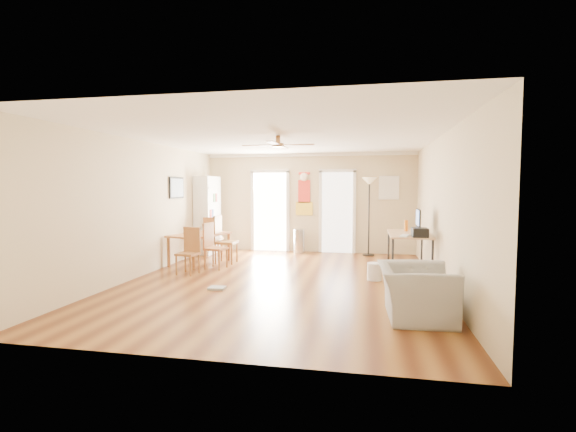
% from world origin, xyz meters
% --- Properties ---
extents(floor, '(7.00, 7.00, 0.00)m').
position_xyz_m(floor, '(0.00, 0.00, 0.00)').
color(floor, brown).
rests_on(floor, ground).
extents(ceiling, '(5.50, 7.00, 0.00)m').
position_xyz_m(ceiling, '(0.00, 0.00, 2.60)').
color(ceiling, silver).
rests_on(ceiling, floor).
extents(wall_back, '(5.50, 0.04, 2.60)m').
position_xyz_m(wall_back, '(0.00, 3.50, 1.30)').
color(wall_back, beige).
rests_on(wall_back, floor).
extents(wall_front, '(5.50, 0.04, 2.60)m').
position_xyz_m(wall_front, '(0.00, -3.50, 1.30)').
color(wall_front, beige).
rests_on(wall_front, floor).
extents(wall_left, '(0.04, 7.00, 2.60)m').
position_xyz_m(wall_left, '(-2.75, 0.00, 1.30)').
color(wall_left, beige).
rests_on(wall_left, floor).
extents(wall_right, '(0.04, 7.00, 2.60)m').
position_xyz_m(wall_right, '(2.75, 0.00, 1.30)').
color(wall_right, beige).
rests_on(wall_right, floor).
extents(crown_molding, '(5.50, 7.00, 0.08)m').
position_xyz_m(crown_molding, '(0.00, 0.00, 2.56)').
color(crown_molding, white).
rests_on(crown_molding, wall_back).
extents(kitchen_doorway, '(0.90, 0.10, 2.10)m').
position_xyz_m(kitchen_doorway, '(-1.05, 3.48, 1.05)').
color(kitchen_doorway, white).
rests_on(kitchen_doorway, wall_back).
extents(bathroom_doorway, '(0.80, 0.10, 2.10)m').
position_xyz_m(bathroom_doorway, '(0.75, 3.48, 1.05)').
color(bathroom_doorway, white).
rests_on(bathroom_doorway, wall_back).
extents(wall_decal, '(0.46, 0.03, 1.10)m').
position_xyz_m(wall_decal, '(-0.13, 3.48, 1.55)').
color(wall_decal, red).
rests_on(wall_decal, wall_back).
extents(ac_grille, '(0.50, 0.04, 0.60)m').
position_xyz_m(ac_grille, '(2.05, 3.47, 1.70)').
color(ac_grille, white).
rests_on(ac_grille, wall_back).
extents(framed_poster, '(0.04, 0.66, 0.48)m').
position_xyz_m(framed_poster, '(-2.73, 1.40, 1.70)').
color(framed_poster, black).
rests_on(framed_poster, wall_left).
extents(ceiling_fan, '(1.24, 1.24, 0.20)m').
position_xyz_m(ceiling_fan, '(0.00, -0.30, 2.43)').
color(ceiling_fan, '#593819').
rests_on(ceiling_fan, ceiling).
extents(bookshelf, '(0.51, 0.94, 1.99)m').
position_xyz_m(bookshelf, '(-2.53, 2.72, 0.99)').
color(bookshelf, silver).
rests_on(bookshelf, floor).
extents(dining_table, '(1.16, 1.53, 0.68)m').
position_xyz_m(dining_table, '(-2.15, 1.33, 0.34)').
color(dining_table, '#A86E36').
rests_on(dining_table, floor).
extents(dining_chair_right_a, '(0.44, 0.44, 1.06)m').
position_xyz_m(dining_chair_right_a, '(-1.60, 1.52, 0.53)').
color(dining_chair_right_a, olive).
rests_on(dining_chair_right_a, floor).
extents(dining_chair_right_b, '(0.45, 0.45, 0.95)m').
position_xyz_m(dining_chair_right_b, '(-1.60, 0.87, 0.48)').
color(dining_chair_right_b, '#AD6F37').
rests_on(dining_chair_right_b, floor).
extents(dining_chair_near, '(0.42, 0.42, 0.91)m').
position_xyz_m(dining_chair_near, '(-1.94, 0.23, 0.45)').
color(dining_chair_near, '#A97736').
rests_on(dining_chair_near, floor).
extents(dining_chair_far, '(0.42, 0.42, 0.96)m').
position_xyz_m(dining_chair_far, '(-2.25, 2.42, 0.48)').
color(dining_chair_far, '#A86036').
rests_on(dining_chair_far, floor).
extents(trash_can, '(0.30, 0.30, 0.62)m').
position_xyz_m(trash_can, '(-0.21, 3.22, 0.31)').
color(trash_can, '#AFB0B2').
rests_on(trash_can, floor).
extents(torchiere_lamp, '(0.40, 0.40, 1.96)m').
position_xyz_m(torchiere_lamp, '(1.56, 3.16, 0.98)').
color(torchiere_lamp, black).
rests_on(torchiere_lamp, floor).
extents(computer_desk, '(0.76, 1.52, 0.82)m').
position_xyz_m(computer_desk, '(2.32, 1.03, 0.41)').
color(computer_desk, tan).
rests_on(computer_desk, floor).
extents(imac, '(0.22, 0.51, 0.48)m').
position_xyz_m(imac, '(2.47, 0.84, 1.06)').
color(imac, black).
rests_on(imac, computer_desk).
extents(keyboard, '(0.24, 0.44, 0.02)m').
position_xyz_m(keyboard, '(2.20, 0.52, 0.82)').
color(keyboard, silver).
rests_on(keyboard, computer_desk).
extents(printer, '(0.28, 0.33, 0.16)m').
position_xyz_m(printer, '(2.45, 0.42, 0.90)').
color(printer, black).
rests_on(printer, computer_desk).
extents(orange_bottle, '(0.10, 0.10, 0.23)m').
position_xyz_m(orange_bottle, '(2.30, 1.39, 0.93)').
color(orange_bottle, orange).
rests_on(orange_bottle, computer_desk).
extents(wastebasket_a, '(0.34, 0.34, 0.32)m').
position_xyz_m(wastebasket_a, '(1.67, 0.40, 0.16)').
color(wastebasket_a, silver).
rests_on(wastebasket_a, floor).
extents(floor_cloth, '(0.28, 0.22, 0.04)m').
position_xyz_m(floor_cloth, '(-0.94, -0.79, 0.02)').
color(floor_cloth, gray).
rests_on(floor_cloth, floor).
extents(armchair, '(0.97, 1.09, 0.68)m').
position_xyz_m(armchair, '(2.15, -1.74, 0.34)').
color(armchair, gray).
rests_on(armchair, floor).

